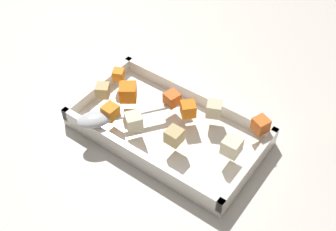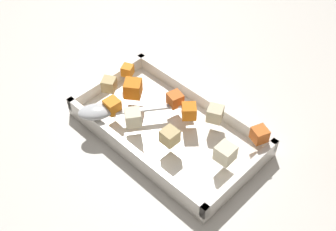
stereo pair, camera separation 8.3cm
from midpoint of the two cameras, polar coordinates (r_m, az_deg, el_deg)
name	(u,v)px [view 1 (the left image)]	position (r m, az deg, el deg)	size (l,w,h in m)	color
ground_plane	(171,126)	(0.88, -2.36, -1.56)	(4.00, 4.00, 0.00)	beige
baking_dish	(168,129)	(0.86, -2.76, -1.95)	(0.37, 0.21, 0.04)	white
carrot_chunk_corner_ne	(261,125)	(0.82, 9.09, -1.32)	(0.03, 0.03, 0.03)	orange
carrot_chunk_rim_edge	(188,109)	(0.84, -0.21, 0.69)	(0.03, 0.03, 0.03)	orange
carrot_chunk_heap_top	(128,92)	(0.88, -7.92, 2.87)	(0.03, 0.03, 0.03)	orange
carrot_chunk_near_left	(172,99)	(0.86, -2.25, 2.05)	(0.03, 0.03, 0.03)	orange
carrot_chunk_corner_se	(110,112)	(0.85, -10.26, 0.35)	(0.03, 0.03, 0.03)	orange
carrot_chunk_near_right	(118,75)	(0.93, -9.00, 5.13)	(0.02, 0.02, 0.02)	orange
potato_chunk_mid_left	(232,146)	(0.78, 5.23, -4.15)	(0.03, 0.03, 0.03)	beige
potato_chunk_center	(103,90)	(0.89, -11.10, 3.07)	(0.03, 0.03, 0.03)	tan
potato_chunk_corner_nw	(214,109)	(0.84, 3.17, 0.72)	(0.03, 0.03, 0.03)	beige
potato_chunk_front_center	(134,121)	(0.82, -7.35, -0.88)	(0.03, 0.03, 0.03)	beige
potato_chunk_corner_sw	(174,136)	(0.79, -2.20, -2.83)	(0.03, 0.03, 0.03)	tan
serving_spoon	(102,118)	(0.84, -11.38, -0.50)	(0.15, 0.19, 0.02)	silver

